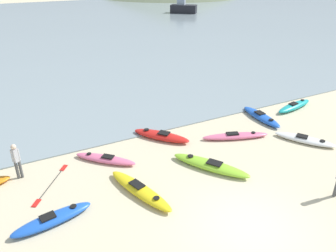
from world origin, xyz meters
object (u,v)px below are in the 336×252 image
object	(u,v)px
kayak_on_sand_1	(53,219)
kayak_on_sand_8	(235,136)
moored_boat_1	(183,8)
kayak_on_sand_9	(261,117)
kayak_on_sand_6	(161,136)
kayak_on_sand_0	(105,159)
kayak_on_sand_4	(305,139)
loose_paddle	(51,184)
kayak_on_sand_2	(294,106)
kayak_on_sand_3	(210,165)
kayak_on_sand_7	(140,190)
person_near_waterline	(16,159)

from	to	relation	value
kayak_on_sand_1	kayak_on_sand_8	xyz separation A→B (m)	(9.23, 1.96, -0.03)
kayak_on_sand_8	moored_boat_1	distance (m)	45.98
kayak_on_sand_9	kayak_on_sand_6	bearing A→B (deg)	174.91
kayak_on_sand_0	kayak_on_sand_8	world-z (taller)	kayak_on_sand_8
kayak_on_sand_1	kayak_on_sand_4	xyz separation A→B (m)	(12.04, 0.10, -0.03)
kayak_on_sand_0	kayak_on_sand_9	bearing A→B (deg)	1.32
kayak_on_sand_8	loose_paddle	world-z (taller)	kayak_on_sand_8
kayak_on_sand_8	kayak_on_sand_2	bearing A→B (deg)	14.00
kayak_on_sand_8	kayak_on_sand_3	bearing A→B (deg)	-147.52
kayak_on_sand_4	loose_paddle	world-z (taller)	kayak_on_sand_4
kayak_on_sand_2	kayak_on_sand_7	xyz separation A→B (m)	(-11.49, -3.23, -0.02)
kayak_on_sand_2	kayak_on_sand_4	size ratio (longest dim) A/B	1.11
kayak_on_sand_3	kayak_on_sand_7	bearing A→B (deg)	-176.97
kayak_on_sand_2	kayak_on_sand_4	distance (m)	4.21
kayak_on_sand_0	person_near_waterline	xyz separation A→B (m)	(-3.48, 0.42, 0.76)
kayak_on_sand_2	person_near_waterline	world-z (taller)	person_near_waterline
loose_paddle	kayak_on_sand_1	bearing A→B (deg)	-97.94
kayak_on_sand_0	loose_paddle	size ratio (longest dim) A/B	1.05
kayak_on_sand_1	kayak_on_sand_9	size ratio (longest dim) A/B	0.92
kayak_on_sand_6	moored_boat_1	world-z (taller)	moored_boat_1
kayak_on_sand_0	kayak_on_sand_3	distance (m)	4.64
kayak_on_sand_2	moored_boat_1	distance (m)	42.51
person_near_waterline	loose_paddle	xyz separation A→B (m)	(1.03, -1.05, -0.88)
kayak_on_sand_9	person_near_waterline	world-z (taller)	person_near_waterline
kayak_on_sand_4	kayak_on_sand_0	bearing A→B (deg)	163.18
kayak_on_sand_4	loose_paddle	distance (m)	11.92
person_near_waterline	kayak_on_sand_7	bearing A→B (deg)	-39.07
kayak_on_sand_4	kayak_on_sand_8	distance (m)	3.37
kayak_on_sand_6	kayak_on_sand_3	bearing A→B (deg)	-78.52
moored_boat_1	kayak_on_sand_6	bearing A→B (deg)	-121.21
kayak_on_sand_0	kayak_on_sand_4	distance (m)	9.69
kayak_on_sand_3	kayak_on_sand_9	bearing A→B (deg)	27.92
kayak_on_sand_3	kayak_on_sand_6	bearing A→B (deg)	101.48
kayak_on_sand_8	kayak_on_sand_9	xyz separation A→B (m)	(2.70, 1.15, 0.03)
kayak_on_sand_3	moored_boat_1	world-z (taller)	moored_boat_1
kayak_on_sand_4	moored_boat_1	bearing A→B (deg)	67.55
kayak_on_sand_0	kayak_on_sand_8	bearing A→B (deg)	-8.26
kayak_on_sand_1	loose_paddle	xyz separation A→B (m)	(0.32, 2.27, -0.15)
kayak_on_sand_2	kayak_on_sand_3	world-z (taller)	kayak_on_sand_2
kayak_on_sand_2	kayak_on_sand_7	bearing A→B (deg)	-164.30
kayak_on_sand_0	kayak_on_sand_2	xyz separation A→B (m)	(11.97, 0.43, 0.04)
kayak_on_sand_6	kayak_on_sand_7	size ratio (longest dim) A/B	0.82
kayak_on_sand_0	kayak_on_sand_6	xyz separation A→B (m)	(3.14, 0.75, 0.04)
kayak_on_sand_6	kayak_on_sand_9	bearing A→B (deg)	-5.09
kayak_on_sand_4	kayak_on_sand_6	bearing A→B (deg)	149.93
person_near_waterline	moored_boat_1	xyz separation A→B (m)	(30.51, 39.76, -0.03)
kayak_on_sand_2	moored_boat_1	xyz separation A→B (m)	(15.06, 39.75, 0.69)
kayak_on_sand_0	kayak_on_sand_8	xyz separation A→B (m)	(6.46, -0.94, 0.00)
kayak_on_sand_6	moored_boat_1	size ratio (longest dim) A/B	0.60
kayak_on_sand_0	kayak_on_sand_3	size ratio (longest dim) A/B	0.74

